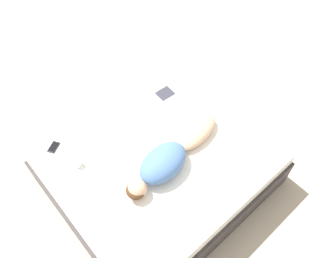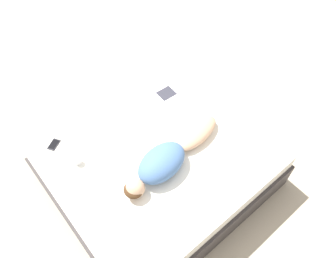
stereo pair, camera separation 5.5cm
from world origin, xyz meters
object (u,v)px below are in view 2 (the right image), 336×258
(person, at_px, (169,157))
(coffee_mug, at_px, (77,160))
(cell_phone, at_px, (54,145))
(open_magazine, at_px, (173,100))

(person, bearing_deg, coffee_mug, 42.87)
(coffee_mug, distance_m, cell_phone, 0.34)
(coffee_mug, xyz_separation_m, cell_phone, (0.33, 0.08, -0.04))
(person, height_order, coffee_mug, person)
(person, xyz_separation_m, cell_phone, (0.89, 0.75, -0.09))
(coffee_mug, bearing_deg, open_magazine, -88.90)
(open_magazine, relative_size, cell_phone, 3.26)
(cell_phone, bearing_deg, coffee_mug, 161.72)
(open_magazine, relative_size, coffee_mug, 4.58)
(person, xyz_separation_m, open_magazine, (0.58, -0.55, -0.09))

